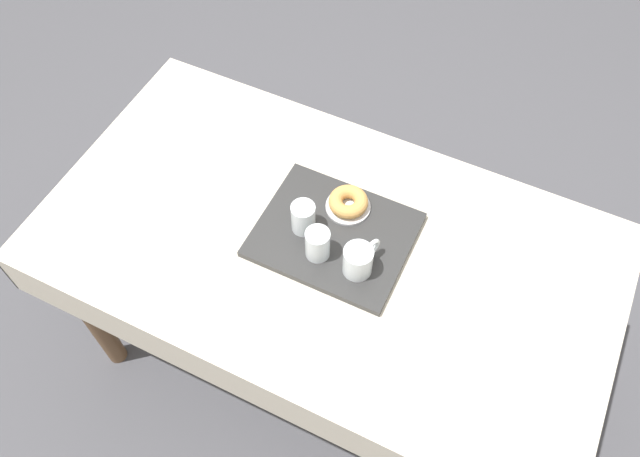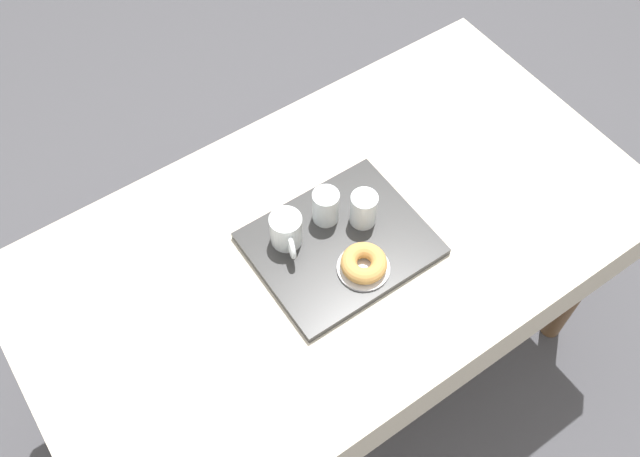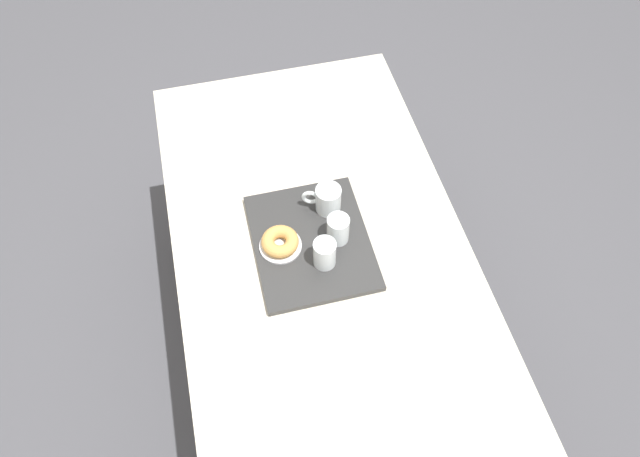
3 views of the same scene
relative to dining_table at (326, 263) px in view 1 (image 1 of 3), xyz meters
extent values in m
plane|color=#47474C|center=(0.00, 0.00, -0.66)|extent=(6.00, 6.00, 0.00)
cube|color=beige|center=(0.00, 0.00, 0.09)|extent=(1.53, 0.84, 0.03)
cube|color=beige|center=(0.00, -0.42, 0.01)|extent=(1.53, 0.01, 0.14)
cube|color=beige|center=(0.00, 0.42, 0.01)|extent=(1.53, 0.01, 0.14)
cube|color=beige|center=(-0.76, 0.00, 0.01)|extent=(0.01, 0.84, 0.14)
cube|color=beige|center=(0.76, 0.00, 0.01)|extent=(0.01, 0.84, 0.14)
cylinder|color=brown|center=(-0.67, -0.33, -0.29)|extent=(0.06, 0.06, 0.73)
cylinder|color=brown|center=(-0.67, 0.33, -0.29)|extent=(0.06, 0.06, 0.73)
cylinder|color=brown|center=(0.67, 0.33, -0.29)|extent=(0.06, 0.06, 0.73)
cube|color=#2D2D2D|center=(0.01, 0.03, 0.12)|extent=(0.40, 0.33, 0.02)
cylinder|color=white|center=(0.11, -0.05, 0.17)|extent=(0.08, 0.08, 0.09)
cylinder|color=maroon|center=(0.11, -0.05, 0.16)|extent=(0.07, 0.07, 0.06)
torus|color=white|center=(0.13, 0.00, 0.17)|extent=(0.03, 0.05, 0.05)
cylinder|color=white|center=(-0.07, 0.01, 0.17)|extent=(0.06, 0.06, 0.09)
cylinder|color=silver|center=(-0.07, 0.01, 0.16)|extent=(0.05, 0.05, 0.05)
cylinder|color=white|center=(0.00, -0.05, 0.17)|extent=(0.06, 0.06, 0.09)
cylinder|color=silver|center=(0.00, -0.05, 0.16)|extent=(0.05, 0.05, 0.07)
cylinder|color=silver|center=(0.01, 0.12, 0.13)|extent=(0.12, 0.12, 0.01)
torus|color=tan|center=(0.01, 0.12, 0.15)|extent=(0.11, 0.11, 0.04)
camera|label=1|loc=(0.38, -0.82, 1.54)|focal=35.96mm
camera|label=2|loc=(0.53, 0.70, 1.49)|focal=38.52mm
camera|label=3|loc=(-0.88, 0.22, 1.53)|focal=32.62mm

